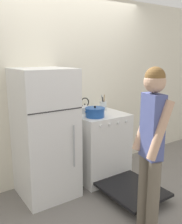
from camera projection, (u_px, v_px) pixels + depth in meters
ground_plane at (70, 172)px, 3.77m from camera, size 14.00×14.00×0.00m
wall_back at (67, 88)px, 3.51m from camera, size 10.00×0.06×2.55m
refrigerator at (45, 134)px, 3.04m from camera, size 0.66×0.69×1.59m
stove_range at (100, 147)px, 3.53m from camera, size 0.70×1.41×0.94m
dutch_oven_pot at (95, 112)px, 3.25m from camera, size 0.30×0.26×0.15m
tea_kettle at (85, 109)px, 3.47m from camera, size 0.22×0.18×0.22m
utensil_jar at (103, 106)px, 3.65m from camera, size 0.10×0.10×0.23m
person at (151, 144)px, 2.28m from camera, size 0.31×0.38×1.64m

